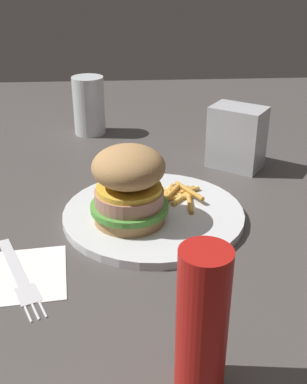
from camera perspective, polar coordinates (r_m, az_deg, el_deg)
ground_plane at (r=0.71m, az=0.41°, el=-2.38°), size 1.60×1.60×0.00m
plate at (r=0.69m, az=-0.00°, el=-2.66°), size 0.26×0.26×0.01m
sandwich at (r=0.64m, az=-2.91°, el=0.85°), size 0.11×0.11×0.11m
fries_pile at (r=0.73m, az=2.27°, el=-0.29°), size 0.10×0.10×0.01m
napkin at (r=0.60m, az=-15.59°, el=-9.42°), size 0.12×0.12×0.00m
fork at (r=0.60m, az=-15.58°, el=-9.31°), size 0.16×0.09×0.00m
drink_glass at (r=1.02m, az=-7.62°, el=9.84°), size 0.06×0.06×0.12m
napkin_dispenser at (r=0.85m, az=9.80°, el=6.36°), size 0.10×0.11×0.11m
ketchup_bottle at (r=0.42m, az=5.76°, el=-15.02°), size 0.04×0.04×0.14m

